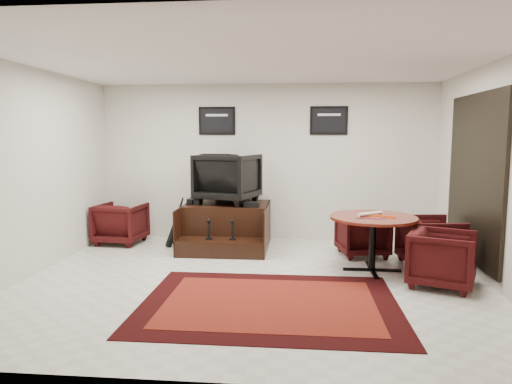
# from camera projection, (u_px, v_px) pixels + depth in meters

# --- Properties ---
(ground) EXTENTS (6.00, 6.00, 0.00)m
(ground) POSITION_uv_depth(u_px,v_px,m) (253.00, 281.00, 5.95)
(ground) COLOR silver
(ground) RESTS_ON ground
(room_shell) EXTENTS (6.02, 5.02, 2.81)m
(room_shell) POSITION_uv_depth(u_px,v_px,m) (286.00, 143.00, 5.81)
(room_shell) COLOR beige
(room_shell) RESTS_ON ground
(area_rug) EXTENTS (2.88, 2.16, 0.01)m
(area_rug) POSITION_uv_depth(u_px,v_px,m) (269.00, 303.00, 5.12)
(area_rug) COLOR black
(area_rug) RESTS_ON ground
(shine_podium) EXTENTS (1.42, 1.46, 0.73)m
(shine_podium) POSITION_uv_depth(u_px,v_px,m) (227.00, 227.00, 7.78)
(shine_podium) COLOR black
(shine_podium) RESTS_ON ground
(shine_chair) EXTENTS (1.14, 1.10, 0.95)m
(shine_chair) POSITION_uv_depth(u_px,v_px,m) (228.00, 176.00, 7.82)
(shine_chair) COLOR black
(shine_chair) RESTS_ON shine_podium
(shoes_pair) EXTENTS (0.23, 0.27, 0.10)m
(shoes_pair) POSITION_uv_depth(u_px,v_px,m) (195.00, 201.00, 7.73)
(shoes_pair) COLOR black
(shoes_pair) RESTS_ON shine_podium
(polish_kit) EXTENTS (0.24, 0.17, 0.08)m
(polish_kit) POSITION_uv_depth(u_px,v_px,m) (251.00, 204.00, 7.42)
(polish_kit) COLOR black
(polish_kit) RESTS_ON shine_podium
(umbrella_black) EXTENTS (0.33, 0.12, 0.89)m
(umbrella_black) POSITION_uv_depth(u_px,v_px,m) (176.00, 222.00, 7.68)
(umbrella_black) COLOR black
(umbrella_black) RESTS_ON ground
(umbrella_hooked) EXTENTS (0.31, 0.12, 0.83)m
(umbrella_hooked) POSITION_uv_depth(u_px,v_px,m) (181.00, 221.00, 7.91)
(umbrella_hooked) COLOR black
(umbrella_hooked) RESTS_ON ground
(armchair_side) EXTENTS (0.83, 0.79, 0.78)m
(armchair_side) POSITION_uv_depth(u_px,v_px,m) (121.00, 221.00, 7.99)
(armchair_side) COLOR black
(armchair_side) RESTS_ON ground
(meeting_table) EXTENTS (1.19, 1.19, 0.78)m
(meeting_table) POSITION_uv_depth(u_px,v_px,m) (373.00, 223.00, 6.29)
(meeting_table) COLOR #4E130B
(meeting_table) RESTS_ON ground
(table_chair_back) EXTENTS (0.83, 0.79, 0.74)m
(table_chair_back) POSITION_uv_depth(u_px,v_px,m) (362.00, 232.00, 7.18)
(table_chair_back) COLOR black
(table_chair_back) RESTS_ON ground
(table_chair_window) EXTENTS (0.81, 0.85, 0.79)m
(table_chair_window) POSITION_uv_depth(u_px,v_px,m) (431.00, 239.00, 6.58)
(table_chair_window) COLOR black
(table_chair_window) RESTS_ON ground
(table_chair_corner) EXTENTS (0.94, 0.97, 0.78)m
(table_chair_corner) POSITION_uv_depth(u_px,v_px,m) (442.00, 256.00, 5.68)
(table_chair_corner) COLOR black
(table_chair_corner) RESTS_ON ground
(paper_roll) EXTENTS (0.37, 0.28, 0.05)m
(paper_roll) POSITION_uv_depth(u_px,v_px,m) (370.00, 214.00, 6.35)
(paper_roll) COLOR silver
(paper_roll) RESTS_ON meeting_table
(table_clutter) EXTENTS (0.56, 0.38, 0.01)m
(table_clutter) POSITION_uv_depth(u_px,v_px,m) (378.00, 216.00, 6.24)
(table_clutter) COLOR #DA460C
(table_clutter) RESTS_ON meeting_table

